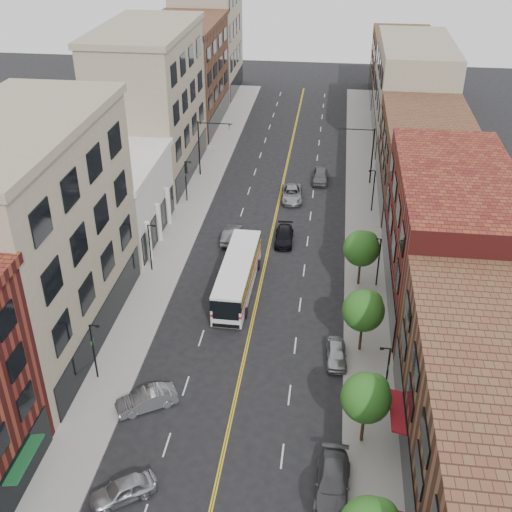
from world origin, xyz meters
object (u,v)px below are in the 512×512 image
at_px(car_angle_a, 123,490).
at_px(car_lane_c, 320,176).
at_px(city_bus, 238,274).
at_px(car_parked_far, 336,354).
at_px(car_lane_behind, 231,235).
at_px(car_lane_b, 292,194).
at_px(car_lane_a, 284,236).
at_px(car_parked_mid, 333,483).
at_px(car_angle_b, 147,400).

distance_m(car_angle_a, car_lane_c, 51.57).
bearing_deg(city_bus, car_parked_far, -43.17).
bearing_deg(car_lane_behind, car_lane_c, -115.62).
bearing_deg(car_lane_behind, car_lane_b, -114.96).
height_order(car_lane_behind, car_lane_a, car_lane_behind).
relative_size(city_bus, car_lane_b, 2.37).
bearing_deg(car_lane_behind, car_lane_a, -173.46).
bearing_deg(car_lane_b, car_angle_a, -103.78).
height_order(city_bus, car_lane_a, city_bus).
relative_size(car_parked_mid, car_parked_far, 1.32).
height_order(car_angle_a, car_lane_c, car_lane_c).
height_order(car_parked_mid, car_parked_far, car_parked_mid).
relative_size(city_bus, car_parked_far, 3.12).
bearing_deg(city_bus, car_angle_a, -97.66).
relative_size(car_angle_a, car_lane_a, 0.90).
bearing_deg(car_parked_far, city_bus, 132.61).
bearing_deg(car_parked_mid, city_bus, 115.13).
bearing_deg(car_angle_b, car_lane_behind, 143.66).
xyz_separation_m(car_parked_far, car_lane_a, (-5.90, 19.04, -0.00)).
xyz_separation_m(city_bus, car_lane_b, (3.50, 20.56, -1.13)).
height_order(car_lane_a, car_lane_b, car_lane_b).
bearing_deg(car_lane_c, car_lane_behind, -117.37).
height_order(city_bus, car_lane_b, city_bus).
height_order(city_bus, car_angle_a, city_bus).
distance_m(city_bus, car_lane_c, 27.20).
bearing_deg(car_lane_b, car_parked_far, -83.51).
bearing_deg(car_lane_behind, car_parked_far, 123.93).
xyz_separation_m(car_angle_b, car_lane_c, (11.01, 42.50, 0.07)).
xyz_separation_m(car_angle_a, car_lane_c, (10.30, 50.53, 0.09)).
relative_size(city_bus, car_lane_a, 2.66).
height_order(car_parked_mid, car_lane_a, car_parked_mid).
relative_size(car_angle_a, car_parked_mid, 0.80).
bearing_deg(car_lane_behind, car_angle_a, 89.63).
xyz_separation_m(car_parked_mid, car_lane_c, (-2.70, 48.34, 0.04)).
distance_m(city_bus, car_angle_a, 24.48).
bearing_deg(car_lane_c, car_lane_a, -100.69).
distance_m(car_lane_behind, car_lane_b, 12.39).
xyz_separation_m(car_angle_a, car_angle_b, (-0.72, 8.03, 0.01)).
xyz_separation_m(car_lane_b, car_lane_c, (3.20, 5.78, 0.08)).
distance_m(car_angle_a, car_lane_a, 34.89).
bearing_deg(car_angle_a, car_lane_c, 133.54).
relative_size(car_parked_far, car_lane_behind, 0.90).
xyz_separation_m(car_lane_a, car_lane_c, (3.20, 16.37, 0.13)).
height_order(car_angle_a, car_angle_b, car_angle_b).
bearing_deg(car_angle_a, car_lane_a, 133.32).
bearing_deg(car_lane_a, car_parked_far, -74.67).
bearing_deg(city_bus, car_angle_b, -104.14).
bearing_deg(car_angle_a, city_bus, 136.60).
height_order(car_parked_mid, car_lane_behind, car_parked_mid).
bearing_deg(car_lane_b, car_lane_c, 56.26).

